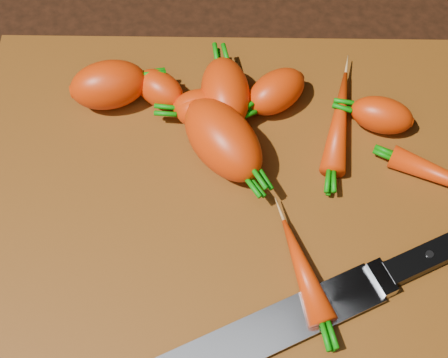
{
  "coord_description": "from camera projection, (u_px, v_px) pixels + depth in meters",
  "views": [
    {
      "loc": [
        0.0,
        -0.27,
        0.54
      ],
      "look_at": [
        0.0,
        0.01,
        0.03
      ],
      "focal_mm": 50.0,
      "sensor_mm": 36.0,
      "label": 1
    }
  ],
  "objects": [
    {
      "name": "carrot_9",
      "position": [
        303.0,
        270.0,
        0.55
      ],
      "size": [
        0.05,
        0.1,
        0.03
      ],
      "primitive_type": "ellipsoid",
      "rotation": [
        0.0,
        0.0,
        1.88
      ],
      "color": "#E93200",
      "rests_on": "cutting_board"
    },
    {
      "name": "carrot_4",
      "position": [
        276.0,
        91.0,
        0.63
      ],
      "size": [
        0.08,
        0.07,
        0.04
      ],
      "primitive_type": "ellipsoid",
      "rotation": [
        0.0,
        0.0,
        3.81
      ],
      "color": "#E93200",
      "rests_on": "cutting_board"
    },
    {
      "name": "carrot_10",
      "position": [
        160.0,
        89.0,
        0.63
      ],
      "size": [
        0.07,
        0.06,
        0.04
      ],
      "primitive_type": "ellipsoid",
      "rotation": [
        0.0,
        0.0,
        2.51
      ],
      "color": "#E93200",
      "rests_on": "cutting_board"
    },
    {
      "name": "carrot_0",
      "position": [
        109.0,
        85.0,
        0.63
      ],
      "size": [
        0.09,
        0.07,
        0.05
      ],
      "primitive_type": "ellipsoid",
      "rotation": [
        0.0,
        0.0,
        0.25
      ],
      "color": "#E93200",
      "rests_on": "cutting_board"
    },
    {
      "name": "carrot_5",
      "position": [
        201.0,
        107.0,
        0.62
      ],
      "size": [
        0.06,
        0.04,
        0.04
      ],
      "primitive_type": "ellipsoid",
      "rotation": [
        0.0,
        0.0,
        0.08
      ],
      "color": "#E93200",
      "rests_on": "cutting_board"
    },
    {
      "name": "carrot_7",
      "position": [
        339.0,
        120.0,
        0.62
      ],
      "size": [
        0.05,
        0.12,
        0.03
      ],
      "primitive_type": "ellipsoid",
      "rotation": [
        0.0,
        0.0,
        1.38
      ],
      "color": "#E93200",
      "rests_on": "cutting_board"
    },
    {
      "name": "knife",
      "position": [
        290.0,
        321.0,
        0.53
      ],
      "size": [
        0.32,
        0.17,
        0.02
      ],
      "rotation": [
        0.0,
        0.0,
        0.44
      ],
      "color": "gray",
      "rests_on": "cutting_board"
    },
    {
      "name": "carrot_2",
      "position": [
        223.0,
        140.0,
        0.59
      ],
      "size": [
        0.11,
        0.11,
        0.06
      ],
      "primitive_type": "ellipsoid",
      "rotation": [
        0.0,
        0.0,
        -0.94
      ],
      "color": "#E93200",
      "rests_on": "cutting_board"
    },
    {
      "name": "ground",
      "position": [
        224.0,
        205.0,
        0.61
      ],
      "size": [
        2.0,
        2.0,
        0.01
      ],
      "primitive_type": "cube",
      "color": "black"
    },
    {
      "name": "carrot_3",
      "position": [
        225.0,
        93.0,
        0.62
      ],
      "size": [
        0.06,
        0.09,
        0.05
      ],
      "primitive_type": "ellipsoid",
      "rotation": [
        0.0,
        0.0,
        1.69
      ],
      "color": "#E93200",
      "rests_on": "cutting_board"
    },
    {
      "name": "cutting_board",
      "position": [
        224.0,
        200.0,
        0.6
      ],
      "size": [
        0.5,
        0.4,
        0.01
      ],
      "primitive_type": "cube",
      "color": "brown",
      "rests_on": "ground"
    },
    {
      "name": "carrot_1",
      "position": [
        202.0,
        111.0,
        0.62
      ],
      "size": [
        0.05,
        0.04,
        0.04
      ],
      "primitive_type": "ellipsoid",
      "rotation": [
        0.0,
        0.0,
        3.17
      ],
      "color": "#E93200",
      "rests_on": "cutting_board"
    },
    {
      "name": "carrot_6",
      "position": [
        382.0,
        115.0,
        0.62
      ],
      "size": [
        0.07,
        0.05,
        0.04
      ],
      "primitive_type": "ellipsoid",
      "rotation": [
        0.0,
        0.0,
        2.86
      ],
      "color": "#E93200",
      "rests_on": "cutting_board"
    }
  ]
}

